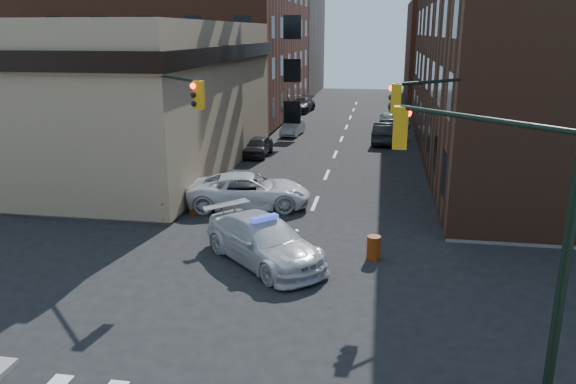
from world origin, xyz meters
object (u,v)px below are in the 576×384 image
(pedestrian_a, at_px, (180,187))
(police_car, at_px, (264,241))
(parked_car_wnear, at_px, (258,146))
(barrel_bank, at_px, (195,202))
(pickup, at_px, (249,191))
(pedestrian_b, at_px, (61,190))
(barricade_nw_a, at_px, (157,208))
(parked_car_wfar, at_px, (293,128))
(barrel_road, at_px, (374,248))
(parked_car_enear, at_px, (385,133))

(pedestrian_a, bearing_deg, police_car, -49.56)
(parked_car_wnear, xyz_separation_m, barrel_bank, (-0.18, -13.17, -0.13))
(pickup, bearing_deg, parked_car_wnear, -0.97)
(pickup, height_order, pedestrian_b, pedestrian_b)
(barricade_nw_a, bearing_deg, pedestrian_b, 172.35)
(pickup, distance_m, parked_car_wnear, 11.98)
(parked_car_wfar, relative_size, barrel_road, 4.10)
(police_car, height_order, barrel_bank, police_car)
(barrel_bank, bearing_deg, pedestrian_a, 143.43)
(barrel_road, height_order, barrel_bank, barrel_bank)
(barricade_nw_a, bearing_deg, parked_car_wnear, 87.58)
(police_car, height_order, pedestrian_b, pedestrian_b)
(pedestrian_a, xyz_separation_m, barrel_bank, (1.00, -0.74, -0.53))
(parked_car_wnear, xyz_separation_m, parked_car_wfar, (1.12, 8.51, -0.04))
(parked_car_enear, relative_size, barricade_nw_a, 3.69)
(parked_car_wnear, xyz_separation_m, pedestrian_b, (-6.81, -13.66, 0.34))
(police_car, xyz_separation_m, pickup, (-2.15, 6.64, -0.01))
(barrel_road, xyz_separation_m, barrel_bank, (-8.58, 4.33, 0.07))
(barrel_road, bearing_deg, parked_car_wnear, 115.61)
(parked_car_wfar, relative_size, pedestrian_a, 2.09)
(pickup, bearing_deg, pedestrian_a, 89.67)
(parked_car_wfar, bearing_deg, pedestrian_a, -91.17)
(parked_car_wfar, distance_m, pedestrian_a, 21.07)
(pedestrian_a, height_order, pedestrian_b, pedestrian_a)
(parked_car_wnear, relative_size, pedestrian_b, 2.30)
(parked_car_enear, distance_m, barrel_road, 23.72)
(pedestrian_a, xyz_separation_m, barricade_nw_a, (-0.31, -2.27, -0.42))
(pedestrian_a, height_order, barricade_nw_a, pedestrian_a)
(parked_car_enear, bearing_deg, parked_car_wnear, 39.33)
(parked_car_enear, distance_m, barrel_bank, 21.36)
(barricade_nw_a, bearing_deg, parked_car_enear, 67.15)
(pickup, xyz_separation_m, parked_car_enear, (6.66, 17.99, -0.02))
(parked_car_enear, xyz_separation_m, pedestrian_b, (-15.62, -19.86, 0.18))
(parked_car_wfar, bearing_deg, barricade_nw_a, -91.32)
(barrel_bank, bearing_deg, police_car, -49.49)
(parked_car_wfar, height_order, parked_car_enear, parked_car_enear)
(barrel_road, bearing_deg, barricade_nw_a, 164.15)
(police_car, bearing_deg, parked_car_wfar, 51.27)
(parked_car_wnear, height_order, parked_car_enear, parked_car_enear)
(parked_car_wfar, bearing_deg, pedestrian_b, -104.57)
(pickup, relative_size, parked_car_wfar, 1.57)
(pickup, height_order, pedestrian_a, pedestrian_a)
(parked_car_wnear, bearing_deg, barricade_nw_a, -94.91)
(parked_car_wfar, relative_size, barricade_nw_a, 2.85)
(barrel_road, bearing_deg, police_car, -167.38)
(pickup, height_order, barricade_nw_a, pickup)
(parked_car_enear, height_order, pedestrian_b, pedestrian_b)
(police_car, xyz_separation_m, pedestrian_a, (-5.49, 5.99, 0.22))
(pickup, bearing_deg, barrel_bank, 109.46)
(pickup, relative_size, barrel_bank, 5.58)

